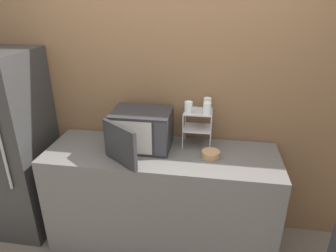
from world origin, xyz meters
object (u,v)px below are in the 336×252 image
at_px(microwave, 141,130).
at_px(dish_rack, 198,121).
at_px(bowl, 211,154).
at_px(refrigerator, 9,146).
at_px(glass_front_left, 188,107).
at_px(glass_back_right, 207,103).
at_px(glass_front_right, 207,108).

height_order(microwave, dish_rack, microwave).
height_order(bowl, refrigerator, refrigerator).
height_order(glass_front_left, glass_back_right, same).
xyz_separation_m(dish_rack, glass_front_right, (0.07, -0.06, 0.14)).
bearing_deg(refrigerator, glass_back_right, 7.48).
bearing_deg(glass_front_left, glass_front_right, -0.76).
bearing_deg(dish_rack, refrigerator, -174.33).
distance_m(microwave, refrigerator, 1.25).
bearing_deg(microwave, glass_front_left, 10.28).
xyz_separation_m(microwave, glass_front_right, (0.54, 0.07, 0.20)).
height_order(microwave, bowl, microwave).
xyz_separation_m(glass_back_right, bowl, (0.05, -0.27, -0.33)).
bearing_deg(microwave, glass_front_right, 7.24).
bearing_deg(bowl, glass_front_right, 109.20).
bearing_deg(microwave, glass_back_right, 19.49).
distance_m(microwave, glass_front_right, 0.58).
xyz_separation_m(glass_front_right, refrigerator, (-1.77, -0.11, -0.43)).
bearing_deg(dish_rack, glass_front_right, -38.25).
bearing_deg(glass_front_right, bowl, -70.80).
bearing_deg(dish_rack, glass_back_right, 41.53).
bearing_deg(refrigerator, bowl, -1.20).
relative_size(glass_front_right, bowl, 0.65).
distance_m(glass_front_left, refrigerator, 1.68).
distance_m(microwave, glass_front_left, 0.44).
distance_m(dish_rack, glass_back_right, 0.17).
distance_m(glass_back_right, refrigerator, 1.83).
height_order(glass_front_right, bowl, glass_front_right).
xyz_separation_m(microwave, dish_rack, (0.46, 0.13, 0.06)).
distance_m(bowl, refrigerator, 1.82).
distance_m(glass_front_left, glass_back_right, 0.19).
relative_size(glass_front_left, glass_back_right, 1.00).
bearing_deg(bowl, glass_front_left, 143.30).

